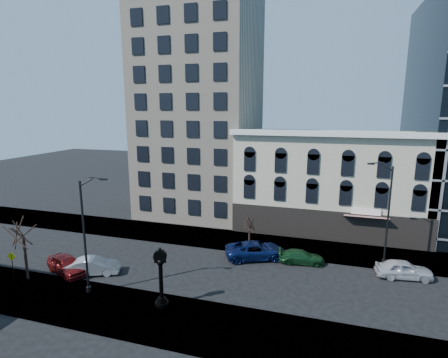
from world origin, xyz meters
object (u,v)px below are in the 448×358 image
(warning_sign, at_px, (12,260))
(car_near_a, at_px, (67,265))
(street_clock, at_px, (161,280))
(car_near_b, at_px, (93,266))
(street_lamp_near, at_px, (91,205))

(warning_sign, bearing_deg, car_near_a, 25.59)
(warning_sign, height_order, car_near_a, warning_sign)
(street_clock, distance_m, car_near_b, 9.04)
(car_near_b, bearing_deg, car_near_a, 79.63)
(street_clock, height_order, car_near_a, street_clock)
(street_clock, bearing_deg, street_lamp_near, 157.58)
(street_lamp_near, bearing_deg, warning_sign, 168.65)
(car_near_a, bearing_deg, warning_sign, 146.26)
(street_clock, bearing_deg, car_near_a, 146.80)
(street_lamp_near, height_order, warning_sign, street_lamp_near)
(street_lamp_near, relative_size, warning_sign, 4.00)
(warning_sign, bearing_deg, street_clock, -7.73)
(car_near_a, xyz_separation_m, car_near_b, (2.43, 0.56, -0.06))
(street_clock, distance_m, warning_sign, 14.50)
(street_lamp_near, relative_size, car_near_b, 2.11)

